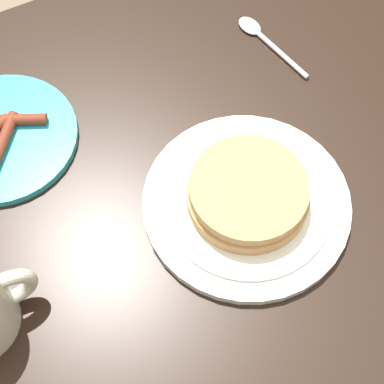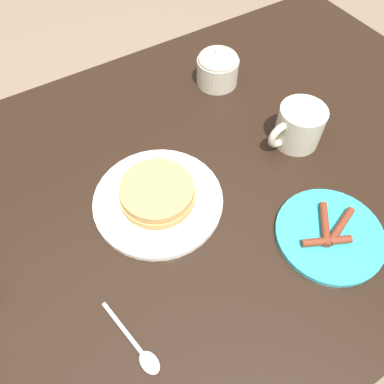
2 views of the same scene
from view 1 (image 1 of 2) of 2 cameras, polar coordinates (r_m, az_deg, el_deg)
ground_plane at (r=1.39m, az=2.82°, el=-15.57°), size 8.00×8.00×0.00m
dining_table at (r=0.79m, az=4.82°, el=-5.29°), size 1.56×0.87×0.74m
pancake_plate at (r=0.68m, az=5.73°, el=-0.45°), size 0.24×0.24×0.05m
side_plate_bacon at (r=0.77m, az=-18.08°, el=5.09°), size 0.19×0.19×0.02m
spoon at (r=0.84m, az=6.79°, el=14.73°), size 0.04×0.14×0.01m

